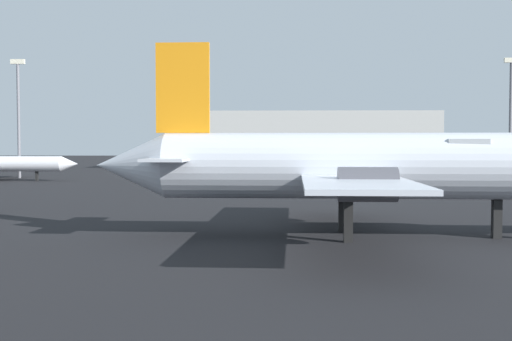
% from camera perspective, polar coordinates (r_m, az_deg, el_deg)
% --- Properties ---
extents(airplane_at_gate, '(33.95, 27.47, 12.07)m').
position_cam_1_polar(airplane_at_gate, '(38.84, 9.66, 0.38)').
color(airplane_at_gate, silver).
rests_on(airplane_at_gate, ground_plane).
extents(light_mast_left, '(2.40, 0.50, 20.10)m').
position_cam_1_polar(light_mast_left, '(113.17, -20.95, 5.09)').
color(light_mast_left, slate).
rests_on(light_mast_left, ground_plane).
extents(light_mast_right, '(2.40, 0.50, 20.23)m').
position_cam_1_polar(light_mast_right, '(113.23, 22.32, 5.10)').
color(light_mast_right, slate).
rests_on(light_mast_right, ground_plane).
extents(terminal_building, '(62.14, 23.35, 13.26)m').
position_cam_1_polar(terminal_building, '(150.49, 4.16, 2.75)').
color(terminal_building, '#B7B7B2').
rests_on(terminal_building, ground_plane).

